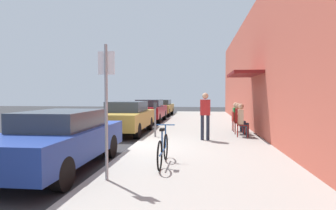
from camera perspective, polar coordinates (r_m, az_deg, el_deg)
name	(u,v)px	position (r m, az deg, el deg)	size (l,w,h in m)	color
ground_plane	(132,149)	(9.20, -7.39, -8.92)	(60.00, 60.00, 0.00)	#2D2D30
sidewalk_slab	(202,139)	(10.89, 6.90, -6.85)	(4.50, 32.00, 0.12)	#9E9B93
building_facade	(267,65)	(11.09, 19.56, 7.74)	(1.40, 32.00, 5.74)	#BC5442
parked_car_0	(59,139)	(7.09, -21.27, -6.44)	(1.80, 4.40, 1.38)	navy
parked_car_1	(127,117)	(12.73, -8.38, -2.41)	(1.80, 4.40, 1.44)	#A58433
parked_car_2	(149,110)	(18.20, -3.79, -1.03)	(1.80, 4.40, 1.42)	maroon
parked_car_3	(161,107)	(23.38, -1.46, -0.42)	(1.80, 4.40, 1.31)	#A58433
parking_meter	(155,117)	(10.87, -2.62, -2.46)	(0.12, 0.10, 1.32)	slate
street_sign	(106,101)	(5.49, -12.44, 0.76)	(0.32, 0.06, 2.60)	gray
bicycle_0	(163,150)	(6.63, -1.02, -9.05)	(0.46, 1.71, 0.90)	black
cafe_chair_0	(241,124)	(11.28, 14.54, -3.70)	(0.50, 0.50, 0.87)	maroon
seated_patron_0	(242,119)	(11.26, 14.86, -2.73)	(0.47, 0.41, 1.29)	#232838
cafe_chair_1	(238,122)	(12.04, 14.04, -3.33)	(0.49, 0.49, 0.87)	maroon
seated_patron_1	(240,117)	(12.02, 14.33, -2.42)	(0.46, 0.40, 1.29)	#232838
cafe_chair_2	(236,120)	(12.82, 13.58, -2.99)	(0.46, 0.46, 0.87)	maroon
seated_patron_2	(237,116)	(12.82, 13.85, -2.13)	(0.44, 0.37, 1.29)	#232838
pedestrian_standing	(205,112)	(10.14, 7.56, -1.49)	(0.36, 0.22, 1.70)	#232838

